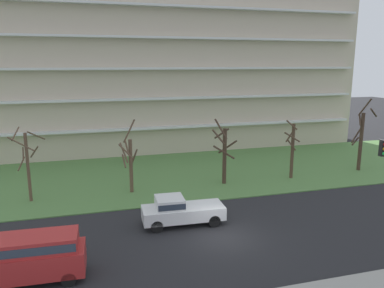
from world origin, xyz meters
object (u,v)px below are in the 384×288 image
tree_center (224,152)px  tree_right (292,149)px  tree_far_left (28,162)px  pickup_white_near_left (180,210)px  van_red_center_left (30,255)px  tree_far_right (361,138)px  tree_left (130,161)px

tree_center → tree_right: bearing=-1.5°
tree_far_left → tree_right: (22.41, -0.07, -0.36)m
tree_far_left → pickup_white_near_left: (10.07, -7.14, -2.17)m
tree_far_left → tree_center: 15.86m
tree_far_left → van_red_center_left: size_ratio=1.10×
tree_far_right → van_red_center_left: bearing=-157.1°
tree_center → tree_right: tree_center is taller
tree_far_right → pickup_white_near_left: (-20.28, -7.69, -2.33)m
tree_left → van_red_center_left: size_ratio=1.15×
tree_left → pickup_white_near_left: (2.38, -7.16, -1.69)m
tree_right → tree_far_right: 7.97m
tree_left → pickup_white_near_left: 7.74m
pickup_white_near_left → tree_right: bearing=-147.6°
tree_far_left → tree_right: 22.42m
tree_right → van_red_center_left: tree_right is taller
tree_far_left → tree_right: tree_far_left is taller
tree_right → pickup_white_near_left: 14.34m
tree_far_right → van_red_center_left: 31.43m
tree_far_left → tree_center: (15.85, 0.11, -0.28)m
tree_far_left → tree_center: bearing=0.4°
tree_right → van_red_center_left: bearing=-151.1°
tree_left → tree_far_right: bearing=1.3°
tree_left → tree_far_right: 22.67m
tree_center → pickup_white_near_left: size_ratio=1.07×
tree_far_left → pickup_white_near_left: tree_far_left is taller
tree_center → pickup_white_near_left: 9.46m
tree_center → tree_far_right: size_ratio=0.82×
tree_left → tree_right: 14.73m
tree_far_right → tree_center: bearing=-178.2°
tree_far_right → tree_right: bearing=-175.5°
tree_far_left → tree_far_right: (30.34, 0.55, 0.16)m
tree_right → tree_far_left: bearing=179.8°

